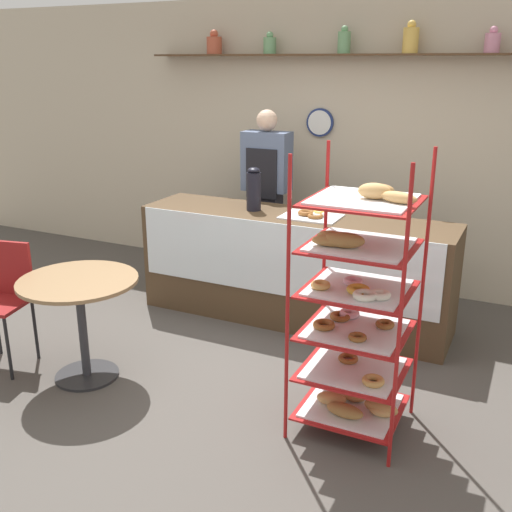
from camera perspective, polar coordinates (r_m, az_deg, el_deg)
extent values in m
plane|color=#4C4742|center=(4.31, -2.34, -11.46)|extent=(14.00, 14.00, 0.00)
cube|color=beige|center=(5.90, 8.06, 10.39)|extent=(10.00, 0.06, 2.70)
cube|color=#4C331E|center=(5.71, 7.96, 18.46)|extent=(3.84, 0.24, 0.02)
cylinder|color=#B24C33|center=(6.23, -4.00, 19.37)|extent=(0.15, 0.15, 0.16)
sphere|color=#B24C33|center=(6.23, -4.02, 20.35)|extent=(0.08, 0.08, 0.08)
cylinder|color=#669966|center=(5.96, 1.32, 19.39)|extent=(0.12, 0.12, 0.15)
sphere|color=#669966|center=(5.96, 1.33, 20.30)|extent=(0.07, 0.07, 0.07)
cylinder|color=#669966|center=(5.69, 8.39, 19.46)|extent=(0.11, 0.11, 0.19)
sphere|color=#669966|center=(5.70, 8.45, 20.60)|extent=(0.06, 0.06, 0.06)
cylinder|color=gold|center=(5.54, 14.51, 19.25)|extent=(0.13, 0.13, 0.21)
sphere|color=gold|center=(5.55, 14.62, 20.56)|extent=(0.07, 0.07, 0.07)
cylinder|color=#CC7F99|center=(5.44, 21.59, 18.34)|extent=(0.12, 0.12, 0.15)
sphere|color=#CC7F99|center=(5.45, 21.71, 19.36)|extent=(0.07, 0.07, 0.07)
cylinder|color=navy|center=(5.89, 6.12, 12.53)|extent=(0.27, 0.03, 0.27)
cylinder|color=white|center=(5.88, 6.06, 12.52)|extent=(0.23, 0.00, 0.23)
cube|color=#4C3823|center=(5.06, 3.63, -1.12)|extent=(2.63, 0.62, 0.92)
cube|color=silver|center=(4.73, 2.22, -0.37)|extent=(2.53, 0.01, 0.59)
cylinder|color=#A51919|center=(3.31, 3.02, -4.84)|extent=(0.02, 0.02, 1.68)
cylinder|color=#A51919|center=(3.15, 13.52, -6.63)|extent=(0.02, 0.02, 1.68)
cylinder|color=#A51919|center=(3.82, 6.46, -1.70)|extent=(0.02, 0.02, 1.68)
cylinder|color=#A51919|center=(3.68, 15.57, -3.07)|extent=(0.02, 0.02, 1.68)
cube|color=#A51919|center=(3.80, 9.05, -14.03)|extent=(0.59, 0.57, 0.01)
cube|color=silver|center=(3.80, 9.06, -13.88)|extent=(0.53, 0.50, 0.01)
ellipsoid|color=#B27F47|center=(3.72, 11.82, -13.94)|extent=(0.22, 0.12, 0.08)
ellipsoid|color=#B27F47|center=(3.82, 9.28, -13.00)|extent=(0.15, 0.09, 0.06)
ellipsoid|color=tan|center=(3.76, 7.21, -13.31)|extent=(0.20, 0.13, 0.08)
ellipsoid|color=olive|center=(3.66, 8.45, -14.35)|extent=(0.23, 0.12, 0.08)
ellipsoid|color=tan|center=(3.71, 11.92, -14.22)|extent=(0.16, 0.11, 0.06)
cube|color=#A51919|center=(3.67, 9.25, -10.64)|extent=(0.59, 0.57, 0.01)
cube|color=silver|center=(3.67, 9.26, -10.48)|extent=(0.53, 0.50, 0.01)
torus|color=brown|center=(3.72, 8.77, -9.62)|extent=(0.12, 0.12, 0.03)
torus|color=tan|center=(3.50, 11.10, -11.59)|extent=(0.13, 0.13, 0.04)
cube|color=#A51919|center=(3.56, 9.46, -7.02)|extent=(0.59, 0.57, 0.01)
cube|color=silver|center=(3.55, 9.47, -6.84)|extent=(0.53, 0.50, 0.01)
torus|color=brown|center=(3.52, 6.49, -6.53)|extent=(0.13, 0.13, 0.04)
torus|color=brown|center=(3.59, 12.18, -6.37)|extent=(0.11, 0.11, 0.03)
torus|color=brown|center=(3.64, 8.01, -5.71)|extent=(0.12, 0.12, 0.03)
torus|color=#EAB2C1|center=(3.69, 8.87, -5.42)|extent=(0.13, 0.13, 0.04)
torus|color=brown|center=(3.40, 9.64, -7.63)|extent=(0.10, 0.10, 0.03)
cube|color=#A51919|center=(3.46, 9.68, -3.16)|extent=(0.59, 0.57, 0.01)
cube|color=silver|center=(3.45, 9.69, -2.98)|extent=(0.53, 0.50, 0.01)
torus|color=tan|center=(3.39, 6.17, -2.75)|extent=(0.11, 0.11, 0.04)
torus|color=silver|center=(3.30, 11.74, -3.63)|extent=(0.11, 0.11, 0.04)
torus|color=silver|center=(3.28, 10.33, -3.70)|extent=(0.13, 0.13, 0.04)
torus|color=gold|center=(3.36, 9.70, -3.15)|extent=(0.13, 0.13, 0.03)
torus|color=#EAB2C1|center=(3.49, 9.23, -2.37)|extent=(0.11, 0.11, 0.03)
cube|color=#A51919|center=(3.37, 9.91, 0.90)|extent=(0.59, 0.57, 0.01)
cube|color=silver|center=(3.37, 9.92, 1.10)|extent=(0.53, 0.50, 0.01)
ellipsoid|color=olive|center=(3.26, 8.40, 1.51)|extent=(0.24, 0.13, 0.09)
ellipsoid|color=olive|center=(3.28, 7.30, 1.44)|extent=(0.24, 0.13, 0.06)
ellipsoid|color=olive|center=(3.32, 7.25, 1.77)|extent=(0.18, 0.09, 0.08)
cube|color=#A51919|center=(3.31, 10.15, 5.15)|extent=(0.59, 0.57, 0.01)
cube|color=silver|center=(3.31, 10.16, 5.35)|extent=(0.53, 0.50, 0.01)
ellipsoid|color=tan|center=(3.21, 13.42, 5.45)|extent=(0.22, 0.12, 0.06)
ellipsoid|color=tan|center=(3.28, 11.20, 6.09)|extent=(0.19, 0.12, 0.09)
ellipsoid|color=#B27F47|center=(3.37, 11.45, 6.22)|extent=(0.20, 0.13, 0.07)
cube|color=#282833|center=(5.75, 0.99, 1.54)|extent=(0.26, 0.19, 0.97)
cube|color=slate|center=(5.58, 1.03, 9.00)|extent=(0.44, 0.22, 0.54)
cube|color=black|center=(5.50, 0.52, 7.82)|extent=(0.31, 0.01, 0.46)
sphere|color=beige|center=(5.53, 1.05, 12.80)|extent=(0.19, 0.19, 0.19)
cylinder|color=#262628|center=(4.48, -15.77, -10.85)|extent=(0.44, 0.44, 0.02)
cylinder|color=#333338|center=(4.32, -16.17, -6.73)|extent=(0.06, 0.06, 0.69)
cylinder|color=olive|center=(4.19, -16.60, -2.28)|extent=(0.80, 0.80, 0.02)
cylinder|color=black|center=(4.51, -22.53, -8.15)|extent=(0.02, 0.02, 0.48)
cylinder|color=black|center=(4.75, -20.28, -6.55)|extent=(0.02, 0.02, 0.48)
cube|color=maroon|center=(4.68, -22.46, -1.03)|extent=(0.36, 0.11, 0.40)
cylinder|color=black|center=(5.04, -0.22, 6.17)|extent=(0.12, 0.12, 0.32)
ellipsoid|color=black|center=(5.00, -0.22, 8.17)|extent=(0.10, 0.10, 0.05)
cube|color=silver|center=(4.86, 5.28, 3.76)|extent=(0.47, 0.34, 0.01)
torus|color=silver|center=(4.85, 5.98, 3.97)|extent=(0.11, 0.11, 0.03)
torus|color=brown|center=(4.79, 5.66, 3.82)|extent=(0.12, 0.12, 0.03)
torus|color=brown|center=(4.88, 4.78, 4.12)|extent=(0.13, 0.13, 0.04)
torus|color=gold|center=(4.90, 6.03, 4.13)|extent=(0.11, 0.11, 0.03)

